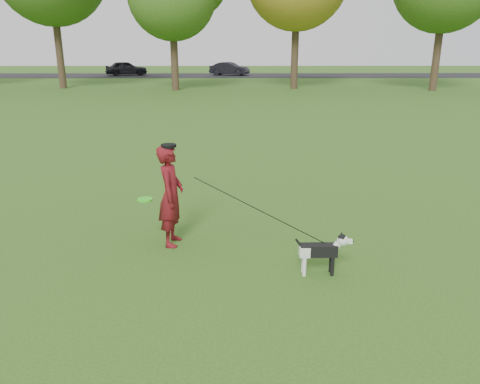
{
  "coord_description": "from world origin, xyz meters",
  "views": [
    {
      "loc": [
        0.01,
        -6.31,
        3.02
      ],
      "look_at": [
        0.07,
        0.16,
        0.95
      ],
      "focal_mm": 35.0,
      "sensor_mm": 36.0,
      "label": 1
    }
  ],
  "objects_px": {
    "man": "(171,196)",
    "car_left": "(126,68)",
    "car_mid": "(229,69)",
    "dog": "(323,249)"
  },
  "relations": [
    {
      "from": "man",
      "to": "car_left",
      "type": "xyz_separation_m",
      "value": [
        -9.49,
        39.52,
        -0.1
      ]
    },
    {
      "from": "car_left",
      "to": "car_mid",
      "type": "xyz_separation_m",
      "value": [
        9.89,
        0.0,
        -0.05
      ]
    },
    {
      "from": "car_mid",
      "to": "car_left",
      "type": "bearing_deg",
      "value": 108.77
    },
    {
      "from": "man",
      "to": "car_left",
      "type": "height_order",
      "value": "man"
    },
    {
      "from": "man",
      "to": "dog",
      "type": "relative_size",
      "value": 1.99
    },
    {
      "from": "dog",
      "to": "car_mid",
      "type": "distance_m",
      "value": 40.6
    },
    {
      "from": "dog",
      "to": "car_mid",
      "type": "height_order",
      "value": "car_mid"
    },
    {
      "from": "man",
      "to": "car_left",
      "type": "bearing_deg",
      "value": 17.55
    },
    {
      "from": "man",
      "to": "car_left",
      "type": "relative_size",
      "value": 0.4
    },
    {
      "from": "dog",
      "to": "car_left",
      "type": "bearing_deg",
      "value": 106.04
    }
  ]
}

